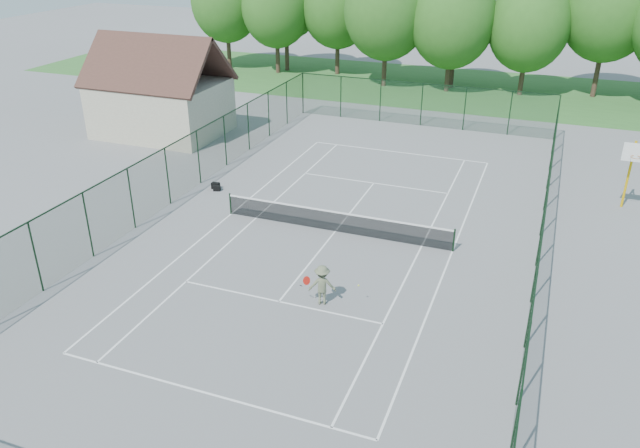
% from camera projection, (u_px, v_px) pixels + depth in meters
% --- Properties ---
extents(ground, '(140.00, 140.00, 0.00)m').
position_uv_depth(ground, '(335.00, 231.00, 29.20)').
color(ground, gray).
rests_on(ground, ground).
extents(grass_far, '(80.00, 16.00, 0.01)m').
position_uv_depth(grass_far, '(450.00, 87.00, 54.39)').
color(grass_far, '#397531').
rests_on(grass_far, ground).
extents(court_lines, '(11.05, 23.85, 0.01)m').
position_uv_depth(court_lines, '(335.00, 231.00, 29.20)').
color(court_lines, white).
rests_on(court_lines, ground).
extents(tennis_net, '(11.08, 0.08, 1.10)m').
position_uv_depth(tennis_net, '(335.00, 220.00, 28.95)').
color(tennis_net, black).
rests_on(tennis_net, ground).
extents(fence_enclosure, '(18.05, 36.05, 3.02)m').
position_uv_depth(fence_enclosure, '(336.00, 201.00, 28.52)').
color(fence_enclosure, '#173921').
rests_on(fence_enclosure, ground).
extents(utility_building, '(8.60, 6.27, 6.63)m').
position_uv_depth(utility_building, '(159.00, 88.00, 41.36)').
color(utility_building, beige).
rests_on(utility_building, ground).
extents(tree_line_far, '(39.40, 6.40, 9.70)m').
position_uv_depth(tree_line_far, '(457.00, 16.00, 51.77)').
color(tree_line_far, '#473226').
rests_on(tree_line_far, ground).
extents(basketball_goal, '(1.20, 1.43, 3.65)m').
position_uv_depth(basketball_goal, '(633.00, 162.00, 30.18)').
color(basketball_goal, '#E8AE09').
rests_on(basketball_goal, ground).
extents(sports_bag_a, '(0.43, 0.26, 0.35)m').
position_uv_depth(sports_bag_a, '(216.00, 186.00, 33.79)').
color(sports_bag_a, black).
rests_on(sports_bag_a, ground).
extents(sports_bag_b, '(0.43, 0.34, 0.29)m').
position_uv_depth(sports_bag_b, '(217.00, 188.00, 33.54)').
color(sports_bag_b, black).
rests_on(sports_bag_b, ground).
extents(tennis_player, '(2.21, 0.94, 1.61)m').
position_uv_depth(tennis_player, '(322.00, 285.00, 23.39)').
color(tennis_player, '#60684B').
rests_on(tennis_player, ground).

